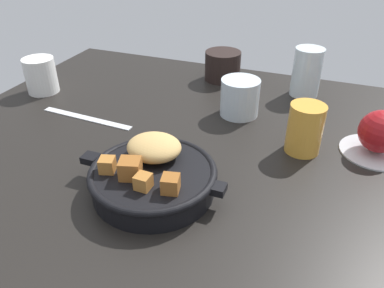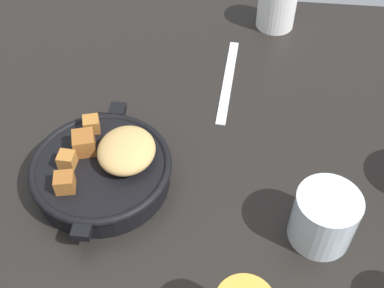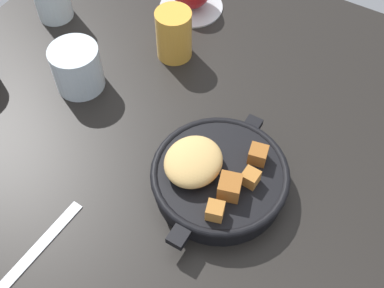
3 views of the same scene
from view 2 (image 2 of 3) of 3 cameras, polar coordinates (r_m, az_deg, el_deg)
ground_plane at (r=71.79cm, az=-2.68°, el=-5.56°), size 101.14×95.03×2.40cm
cast_iron_skillet at (r=70.54cm, az=-10.12°, el=-2.52°), size 24.19×19.94×7.43cm
butter_knife at (r=86.67cm, az=4.19°, el=7.41°), size 21.90×2.82×0.36cm
white_creamer_pitcher at (r=98.85cm, az=9.81°, el=15.44°), size 7.27×7.27×8.33cm
water_glass_short at (r=65.21cm, az=15.05°, el=-8.26°), size 8.25×8.25×7.92cm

